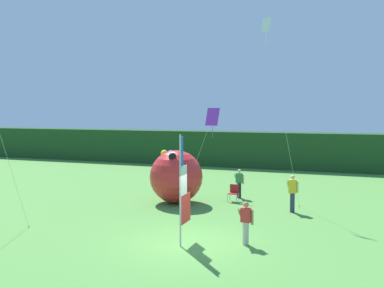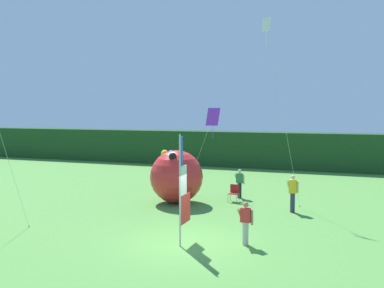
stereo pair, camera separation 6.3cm
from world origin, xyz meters
TOP-DOWN VIEW (x-y plane):
  - ground_plane at (0.00, 0.00)m, footprint 120.00×120.00m
  - distant_treeline at (0.00, 22.02)m, footprint 80.00×2.40m
  - banner_flag at (-0.12, -0.15)m, footprint 0.06×1.03m
  - person_near_banner at (-0.24, 8.62)m, footprint 0.55×0.48m
  - person_mid_field at (2.02, 0.52)m, footprint 0.55×0.48m
  - person_far_left at (2.94, 6.17)m, footprint 0.55×0.48m
  - inflatable_balloon at (-3.01, 6.20)m, footprint 2.76×2.76m
  - folding_chair at (-0.30, 7.64)m, footprint 0.51×0.51m
  - kite_white_diamond_1 at (1.38, 8.07)m, footprint 2.19×0.87m
  - kite_purple_diamond_2 at (-2.12, 9.50)m, footprint 1.84×1.14m

SIDE VIEW (x-z plane):
  - ground_plane at x=0.00m, z-range 0.00..0.00m
  - folding_chair at x=-0.30m, z-range 0.07..0.96m
  - person_mid_field at x=2.02m, z-range 0.05..1.61m
  - person_near_banner at x=-0.24m, z-range 0.05..1.65m
  - person_far_left at x=2.94m, z-range 0.06..1.84m
  - inflatable_balloon at x=-3.01m, z-range 0.01..2.77m
  - distant_treeline at x=0.00m, z-range 0.00..3.02m
  - banner_flag at x=-0.12m, z-range -0.08..3.89m
  - kite_purple_diamond_2 at x=-2.12m, z-range 1.85..6.82m
  - kite_white_diamond_1 at x=1.38m, z-range 3.61..13.20m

